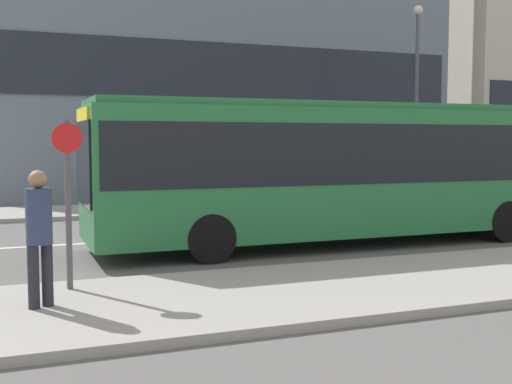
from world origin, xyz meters
The scene contains 9 objects.
ground_plane centered at (0.00, 0.00, 0.00)m, with size 120.00×120.00×0.00m, color #595654.
sidewalk_near centered at (0.00, -6.25, 0.07)m, with size 44.00×3.50×0.13m.
sidewalk_far centered at (0.00, 6.25, 0.07)m, with size 44.00×3.50×0.13m.
lane_centerline centered at (0.00, 0.00, 0.00)m, with size 41.80×0.16×0.01m.
city_bus centered at (3.83, -2.13, 1.83)m, with size 11.60×2.58×3.17m.
parked_car_0 centered at (11.91, 3.41, 0.61)m, with size 3.92×1.72×1.27m.
pedestrian_near_stop centered at (-2.98, -6.05, 1.18)m, with size 0.34×0.34×1.84m.
bus_stop_sign centered at (-2.52, -5.11, 1.62)m, with size 0.44×0.12×2.53m.
street_lamp centered at (11.23, 5.67, 4.54)m, with size 0.36×0.36×7.28m.
Camera 1 is at (-3.37, -14.94, 2.35)m, focal length 45.00 mm.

